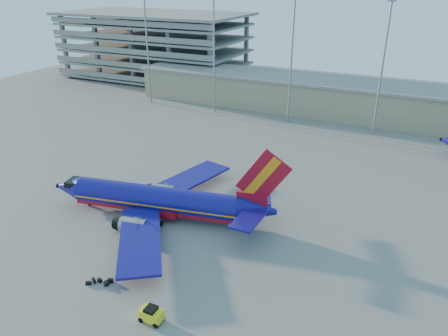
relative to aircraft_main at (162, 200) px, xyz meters
The scene contains 7 objects.
ground 9.30m from the aircraft_main, 36.95° to the left, with size 220.00×220.00×0.00m, color slate.
terminal_building 65.66m from the aircraft_main, 74.87° to the left, with size 122.00×16.00×8.50m.
parking_garage 96.95m from the aircraft_main, 124.64° to the left, with size 62.00×32.00×21.40m.
light_mast_row 54.85m from the aircraft_main, 76.71° to the left, with size 101.60×1.60×28.65m.
aircraft_main is the anchor object (origin of this frame).
baggage_tug 21.61m from the aircraft_main, 59.65° to the right, with size 2.43×1.48×1.74m.
luggage_pile 16.49m from the aircraft_main, 82.56° to the right, with size 2.76×2.02×0.54m.
Camera 1 is at (25.82, -51.93, 32.88)m, focal length 35.00 mm.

